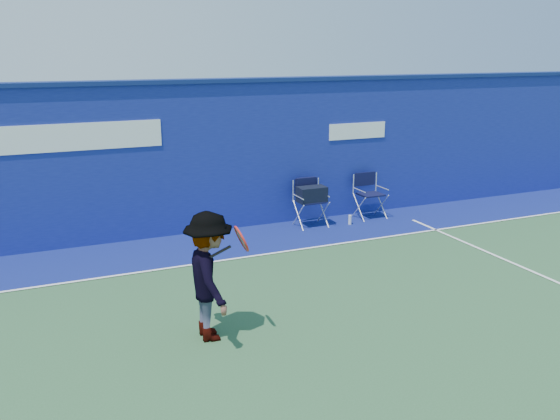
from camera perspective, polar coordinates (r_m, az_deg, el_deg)
name	(u,v)px	position (r m, az deg, el deg)	size (l,w,h in m)	color
ground	(309,337)	(7.94, 2.79, -12.12)	(80.00, 80.00, 0.00)	#2D5431
stadium_wall	(197,156)	(12.12, -8.01, 5.14)	(24.00, 0.50, 3.08)	navy
out_of_bounds_strip	(215,245)	(11.47, -6.23, -3.36)	(24.00, 1.80, 0.01)	navy
court_lines	(290,318)	(8.42, 0.97, -10.33)	(24.00, 12.00, 0.01)	white
directors_chair_left	(311,207)	(12.53, 2.98, 0.34)	(0.59, 0.55, 1.00)	silver
directors_chair_right	(370,204)	(13.32, 8.64, 0.56)	(0.59, 0.53, 0.98)	silver
water_bottle	(350,220)	(12.77, 6.75, -0.95)	(0.07, 0.07, 0.21)	silver
tennis_player	(209,276)	(7.64, -6.81, -6.35)	(0.83, 1.12, 1.69)	#EA4738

